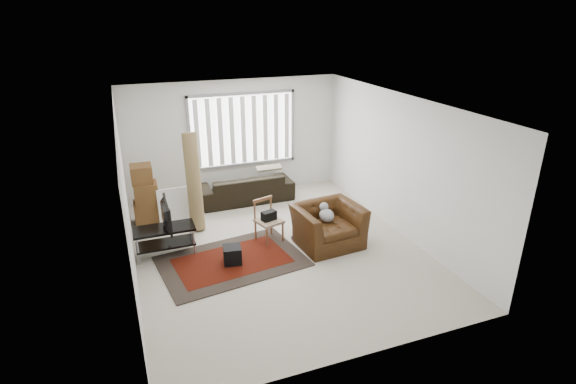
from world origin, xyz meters
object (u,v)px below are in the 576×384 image
moving_boxes (145,196)px  side_chair (268,219)px  armchair (328,223)px  tv_stand (165,235)px  sofa (246,184)px

moving_boxes → side_chair: bearing=-37.9°
side_chair → armchair: (0.99, -0.53, -0.01)m
tv_stand → armchair: bearing=-13.1°
tv_stand → moving_boxes: moving_boxes is taller
sofa → side_chair: 2.05m
tv_stand → armchair: (2.90, -0.67, 0.06)m
tv_stand → sofa: sofa is taller
sofa → tv_stand: bearing=42.8°
armchair → moving_boxes: bearing=140.0°
moving_boxes → armchair: (3.09, -2.17, -0.14)m
moving_boxes → sofa: 2.28m
tv_stand → side_chair: side_chair is taller
tv_stand → moving_boxes: bearing=97.5°
tv_stand → side_chair: bearing=-4.2°
tv_stand → armchair: armchair is taller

